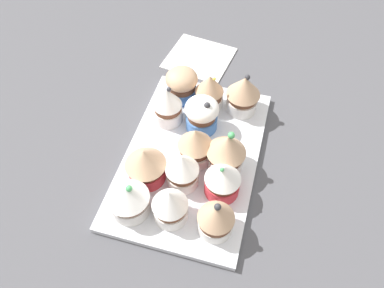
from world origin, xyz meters
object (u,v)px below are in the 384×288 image
cupcake_9 (243,93)px  cupcake_10 (226,151)px  cupcake_7 (183,170)px  napkin (199,57)px  cupcake_8 (169,205)px  cupcake_12 (216,217)px  cupcake_1 (168,105)px  baking_tray (192,156)px  cupcake_6 (195,145)px  cupcake_5 (204,115)px  cupcake_11 (223,179)px  cupcake_3 (128,198)px  cupcake_2 (146,164)px  cupcake_0 (182,84)px  cupcake_4 (212,92)px

cupcake_9 → cupcake_10: size_ratio=1.03×
cupcake_7 → napkin: 33.19cm
cupcake_7 → cupcake_8: size_ratio=0.99×
cupcake_9 → cupcake_12: (25.43, 0.84, -0.55)cm
cupcake_7 → cupcake_10: size_ratio=0.88×
cupcake_1 → cupcake_8: cupcake_1 is taller
baking_tray → cupcake_6: (0.54, 0.69, 4.39)cm
cupcake_5 → cupcake_11: size_ratio=1.00×
cupcake_5 → cupcake_7: (12.35, -0.37, 0.12)cm
cupcake_3 → cupcake_10: 17.39cm
cupcake_1 → cupcake_10: (7.40, 12.46, 0.19)cm
baking_tray → cupcake_2: bearing=-42.5°
cupcake_10 → cupcake_12: (11.71, 1.06, -0.43)cm
cupcake_0 → cupcake_7: cupcake_7 is taller
baking_tray → cupcake_5: cupcake_5 is taller
cupcake_8 → napkin: bearing=-171.8°
cupcake_0 → cupcake_9: cupcake_9 is taller
cupcake_11 → cupcake_10: bearing=-173.6°
cupcake_1 → cupcake_2: bearing=2.1°
cupcake_2 → cupcake_11: cupcake_2 is taller
cupcake_4 → cupcake_10: size_ratio=0.96×
cupcake_0 → cupcake_3: cupcake_3 is taller
cupcake_8 → napkin: size_ratio=0.53×
cupcake_10 → cupcake_1: bearing=-120.7°
cupcake_10 → napkin: size_ratio=0.60×
cupcake_6 → cupcake_1: bearing=-135.3°
cupcake_5 → cupcake_6: cupcake_6 is taller
cupcake_4 → cupcake_11: size_ratio=1.09×
napkin → cupcake_2: bearing=-0.5°
cupcake_11 → cupcake_12: bearing=4.2°
cupcake_5 → cupcake_9: (-6.43, 5.78, 0.69)cm
cupcake_4 → cupcake_6: cupcake_4 is taller
cupcake_11 → cupcake_8: bearing=-45.6°
baking_tray → cupcake_11: cupcake_11 is taller
cupcake_9 → cupcake_4: bearing=-82.5°
cupcake_1 → cupcake_3: (19.50, -0.01, -0.39)cm
cupcake_1 → cupcake_4: cupcake_1 is taller
cupcake_0 → cupcake_11: bearing=33.1°
baking_tray → cupcake_5: size_ratio=4.95×
cupcake_0 → cupcake_8: size_ratio=0.94×
cupcake_5 → cupcake_9: bearing=138.0°
cupcake_7 → cupcake_9: (-18.78, 6.15, 0.57)cm
baking_tray → cupcake_1: 10.29cm
cupcake_0 → cupcake_2: 19.49cm
cupcake_4 → napkin: bearing=-156.8°
cupcake_3 → cupcake_7: 9.61cm
cupcake_12 → napkin: 41.30cm
cupcake_4 → cupcake_7: 18.02cm
cupcake_11 → cupcake_0: bearing=-146.9°
cupcake_3 → cupcake_4: bearing=164.6°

